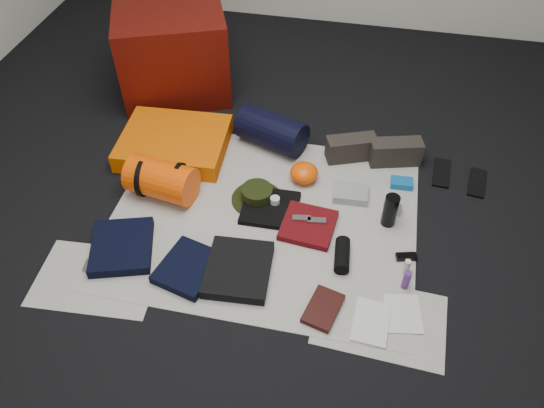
% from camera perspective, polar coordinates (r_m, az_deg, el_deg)
% --- Properties ---
extents(floor, '(4.50, 4.50, 0.02)m').
position_cam_1_polar(floor, '(2.83, -0.91, -1.65)').
color(floor, black).
rests_on(floor, ground).
extents(newspaper_mat, '(1.60, 1.30, 0.01)m').
position_cam_1_polar(newspaper_mat, '(2.82, -0.92, -1.47)').
color(newspaper_mat, beige).
rests_on(newspaper_mat, floor).
extents(newspaper_sheet_front_left, '(0.61, 0.44, 0.00)m').
position_cam_1_polar(newspaper_sheet_front_left, '(2.71, -18.31, -7.59)').
color(newspaper_sheet_front_left, beige).
rests_on(newspaper_sheet_front_left, floor).
extents(newspaper_sheet_front_right, '(0.60, 0.43, 0.00)m').
position_cam_1_polar(newspaper_sheet_front_right, '(2.49, 11.56, -12.07)').
color(newspaper_sheet_front_right, beige).
rests_on(newspaper_sheet_front_right, floor).
extents(red_cabinet, '(0.84, 0.78, 0.57)m').
position_cam_1_polar(red_cabinet, '(3.64, -10.58, 15.66)').
color(red_cabinet, '#4F0B05').
rests_on(red_cabinet, floor).
extents(sleeping_pad, '(0.64, 0.54, 0.11)m').
position_cam_1_polar(sleeping_pad, '(3.24, -10.46, 6.51)').
color(sleeping_pad, '#E45D02').
rests_on(sleeping_pad, newspaper_mat).
extents(stuff_sack, '(0.40, 0.27, 0.22)m').
position_cam_1_polar(stuff_sack, '(2.93, -11.79, 2.57)').
color(stuff_sack, '#F44804').
rests_on(stuff_sack, newspaper_mat).
extents(sack_strap_left, '(0.02, 0.22, 0.22)m').
position_cam_1_polar(sack_strap_left, '(2.96, -13.59, 2.83)').
color(sack_strap_left, black).
rests_on(sack_strap_left, newspaper_mat).
extents(sack_strap_right, '(0.03, 0.22, 0.22)m').
position_cam_1_polar(sack_strap_right, '(2.89, -9.95, 2.31)').
color(sack_strap_right, black).
rests_on(sack_strap_right, newspaper_mat).
extents(navy_duffel, '(0.46, 0.34, 0.21)m').
position_cam_1_polar(navy_duffel, '(3.19, -0.04, 7.89)').
color(navy_duffel, black).
rests_on(navy_duffel, newspaper_mat).
extents(boonie_brim, '(0.31, 0.31, 0.01)m').
position_cam_1_polar(boonie_brim, '(2.91, -1.61, 0.55)').
color(boonie_brim, black).
rests_on(boonie_brim, newspaper_mat).
extents(boonie_crown, '(0.17, 0.17, 0.07)m').
position_cam_1_polar(boonie_crown, '(2.88, -1.62, 1.12)').
color(boonie_crown, black).
rests_on(boonie_crown, boonie_brim).
extents(hiking_boot_left, '(0.31, 0.21, 0.14)m').
position_cam_1_polar(hiking_boot_left, '(3.15, 8.51, 5.97)').
color(hiking_boot_left, '#2D2823').
rests_on(hiking_boot_left, newspaper_mat).
extents(hiking_boot_right, '(0.32, 0.19, 0.15)m').
position_cam_1_polar(hiking_boot_right, '(3.17, 13.14, 5.46)').
color(hiking_boot_right, '#2D2823').
rests_on(hiking_boot_right, newspaper_mat).
extents(flip_flop_left, '(0.11, 0.25, 0.01)m').
position_cam_1_polar(flip_flop_left, '(3.22, 17.76, 3.22)').
color(flip_flop_left, black).
rests_on(flip_flop_left, floor).
extents(flip_flop_right, '(0.12, 0.25, 0.01)m').
position_cam_1_polar(flip_flop_right, '(3.22, 21.18, 2.16)').
color(flip_flop_right, black).
rests_on(flip_flop_right, floor).
extents(trousers_navy_a, '(0.38, 0.41, 0.05)m').
position_cam_1_polar(trousers_navy_a, '(2.76, -15.84, -4.43)').
color(trousers_navy_a, black).
rests_on(trousers_navy_a, newspaper_mat).
extents(trousers_navy_b, '(0.32, 0.35, 0.05)m').
position_cam_1_polar(trousers_navy_b, '(2.61, -8.97, -6.79)').
color(trousers_navy_b, black).
rests_on(trousers_navy_b, newspaper_mat).
extents(trousers_charcoal, '(0.33, 0.37, 0.05)m').
position_cam_1_polar(trousers_charcoal, '(2.57, -3.64, -7.03)').
color(trousers_charcoal, black).
rests_on(trousers_charcoal, newspaper_mat).
extents(black_tshirt, '(0.30, 0.28, 0.03)m').
position_cam_1_polar(black_tshirt, '(2.85, -0.20, -0.42)').
color(black_tshirt, black).
rests_on(black_tshirt, newspaper_mat).
extents(red_shirt, '(0.29, 0.29, 0.04)m').
position_cam_1_polar(red_shirt, '(2.76, 3.93, -2.31)').
color(red_shirt, '#55090D').
rests_on(red_shirt, newspaper_mat).
extents(orange_stuff_sack, '(0.21, 0.21, 0.11)m').
position_cam_1_polar(orange_stuff_sack, '(2.99, 3.45, 3.36)').
color(orange_stuff_sack, '#F44804').
rests_on(orange_stuff_sack, newspaper_mat).
extents(first_aid_pouch, '(0.19, 0.15, 0.05)m').
position_cam_1_polar(first_aid_pouch, '(2.94, 8.44, 1.12)').
color(first_aid_pouch, gray).
rests_on(first_aid_pouch, newspaper_mat).
extents(water_bottle, '(0.08, 0.08, 0.19)m').
position_cam_1_polar(water_bottle, '(2.79, 12.60, -0.68)').
color(water_bottle, black).
rests_on(water_bottle, newspaper_mat).
extents(speaker, '(0.09, 0.20, 0.07)m').
position_cam_1_polar(speaker, '(2.63, 7.55, -5.47)').
color(speaker, black).
rests_on(speaker, newspaper_mat).
extents(compact_camera, '(0.10, 0.06, 0.04)m').
position_cam_1_polar(compact_camera, '(2.91, 12.78, -0.54)').
color(compact_camera, '#A3A3A8').
rests_on(compact_camera, newspaper_mat).
extents(cyan_case, '(0.13, 0.08, 0.04)m').
position_cam_1_polar(cyan_case, '(3.06, 13.76, 2.20)').
color(cyan_case, '#0F5B96').
rests_on(cyan_case, newspaper_mat).
extents(toiletry_purple, '(0.04, 0.04, 0.11)m').
position_cam_1_polar(toiletry_purple, '(2.57, 14.26, -7.90)').
color(toiletry_purple, '#562576').
rests_on(toiletry_purple, newspaper_mat).
extents(toiletry_clear, '(0.03, 0.03, 0.09)m').
position_cam_1_polar(toiletry_clear, '(2.63, 14.28, -6.57)').
color(toiletry_clear, silver).
rests_on(toiletry_clear, newspaper_mat).
extents(paperback_book, '(0.19, 0.24, 0.03)m').
position_cam_1_polar(paperback_book, '(2.46, 5.51, -11.13)').
color(paperback_book, black).
rests_on(paperback_book, newspaper_mat).
extents(map_booklet, '(0.17, 0.24, 0.01)m').
position_cam_1_polar(map_booklet, '(2.47, 10.61, -12.38)').
color(map_booklet, silver).
rests_on(map_booklet, newspaper_mat).
extents(map_printout, '(0.19, 0.23, 0.01)m').
position_cam_1_polar(map_printout, '(2.52, 13.94, -11.36)').
color(map_printout, silver).
rests_on(map_printout, newspaper_mat).
extents(sunglasses, '(0.11, 0.06, 0.03)m').
position_cam_1_polar(sunglasses, '(2.71, 14.22, -5.51)').
color(sunglasses, black).
rests_on(sunglasses, newspaper_mat).
extents(key_cluster, '(0.08, 0.08, 0.01)m').
position_cam_1_polar(key_cluster, '(2.75, -18.81, -6.33)').
color(key_cluster, '#A3A3A8').
rests_on(key_cluster, newspaper_mat).
extents(tape_roll, '(0.05, 0.05, 0.04)m').
position_cam_1_polar(tape_roll, '(2.84, 0.32, 0.40)').
color(tape_roll, beige).
rests_on(tape_roll, black_tshirt).
extents(energy_bar_a, '(0.10, 0.05, 0.01)m').
position_cam_1_polar(energy_bar_a, '(2.76, 3.20, -1.54)').
color(energy_bar_a, '#A3A3A8').
rests_on(energy_bar_a, red_shirt).
extents(energy_bar_b, '(0.10, 0.05, 0.01)m').
position_cam_1_polar(energy_bar_b, '(2.76, 4.84, -1.79)').
color(energy_bar_b, '#A3A3A8').
rests_on(energy_bar_b, red_shirt).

